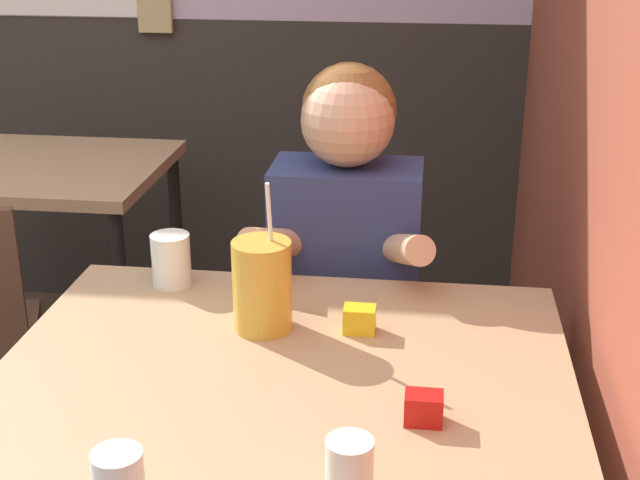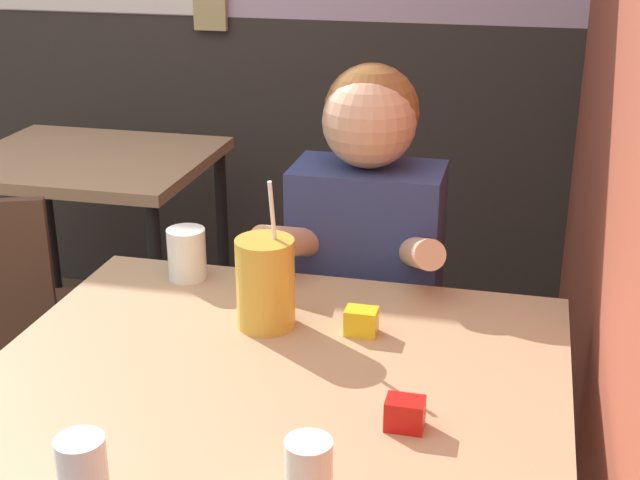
# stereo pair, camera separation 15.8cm
# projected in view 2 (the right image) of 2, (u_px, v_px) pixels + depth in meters

# --- Properties ---
(main_table) EXTENTS (1.01, 0.95, 0.74)m
(main_table) POSITION_uv_depth(u_px,v_px,m) (265.00, 418.00, 1.51)
(main_table) COLOR tan
(main_table) RESTS_ON ground_plane
(background_table) EXTENTS (0.75, 0.64, 0.74)m
(background_table) POSITION_uv_depth(u_px,v_px,m) (91.00, 184.00, 2.84)
(background_table) COLOR tan
(background_table) RESTS_ON ground_plane
(person_seated) EXTENTS (0.42, 0.41, 1.17)m
(person_seated) POSITION_uv_depth(u_px,v_px,m) (366.00, 298.00, 2.10)
(person_seated) COLOR navy
(person_seated) RESTS_ON ground_plane
(cocktail_pitcher) EXTENTS (0.11, 0.11, 0.29)m
(cocktail_pitcher) POSITION_uv_depth(u_px,v_px,m) (265.00, 283.00, 1.68)
(cocktail_pitcher) COLOR gold
(cocktail_pitcher) RESTS_ON main_table
(glass_near_pitcher) EXTENTS (0.07, 0.07, 0.11)m
(glass_near_pitcher) POSITION_uv_depth(u_px,v_px,m) (83.00, 476.00, 1.17)
(glass_near_pitcher) COLOR silver
(glass_near_pitcher) RESTS_ON main_table
(glass_center) EXTENTS (0.08, 0.08, 0.11)m
(glass_center) POSITION_uv_depth(u_px,v_px,m) (187.00, 254.00, 1.90)
(glass_center) COLOR silver
(glass_center) RESTS_ON main_table
(glass_far_side) EXTENTS (0.06, 0.06, 0.11)m
(glass_far_side) POSITION_uv_depth(u_px,v_px,m) (309.00, 478.00, 1.17)
(glass_far_side) COLOR silver
(glass_far_side) RESTS_ON main_table
(condiment_ketchup) EXTENTS (0.06, 0.04, 0.05)m
(condiment_ketchup) POSITION_uv_depth(u_px,v_px,m) (405.00, 414.00, 1.37)
(condiment_ketchup) COLOR #B7140F
(condiment_ketchup) RESTS_ON main_table
(condiment_mustard) EXTENTS (0.06, 0.04, 0.05)m
(condiment_mustard) POSITION_uv_depth(u_px,v_px,m) (361.00, 321.00, 1.67)
(condiment_mustard) COLOR yellow
(condiment_mustard) RESTS_ON main_table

